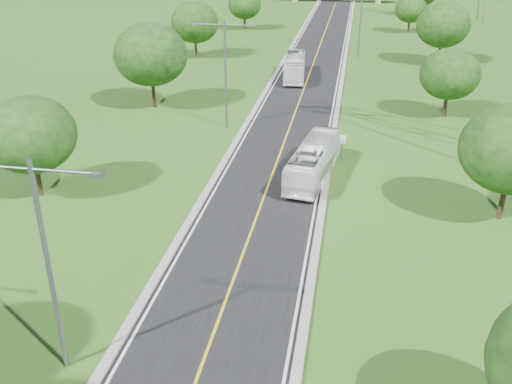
% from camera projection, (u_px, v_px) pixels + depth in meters
% --- Properties ---
extents(ground, '(260.00, 260.00, 0.00)m').
position_uv_depth(ground, '(304.00, 89.00, 67.30)').
color(ground, '#2A4D15').
rests_on(ground, ground).
extents(road, '(8.00, 150.00, 0.06)m').
position_uv_depth(road, '(309.00, 76.00, 72.61)').
color(road, black).
rests_on(road, ground).
extents(curb_left, '(0.50, 150.00, 0.22)m').
position_uv_depth(curb_left, '(276.00, 74.00, 73.24)').
color(curb_left, gray).
rests_on(curb_left, ground).
extents(curb_right, '(0.50, 150.00, 0.22)m').
position_uv_depth(curb_right, '(342.00, 77.00, 71.92)').
color(curb_right, gray).
rests_on(curb_right, ground).
extents(speed_limit_sign, '(0.55, 0.09, 2.40)m').
position_uv_depth(speed_limit_sign, '(342.00, 144.00, 46.24)').
color(speed_limit_sign, slate).
rests_on(speed_limit_sign, ground).
extents(streetlight_near_left, '(5.90, 0.25, 10.00)m').
position_uv_depth(streetlight_near_left, '(46.00, 252.00, 23.03)').
color(streetlight_near_left, slate).
rests_on(streetlight_near_left, ground).
extents(streetlight_mid_left, '(5.90, 0.25, 10.00)m').
position_uv_depth(streetlight_mid_left, '(225.00, 66.00, 52.34)').
color(streetlight_mid_left, slate).
rests_on(streetlight_mid_left, ground).
extents(streetlight_far_right, '(5.90, 0.25, 10.00)m').
position_uv_depth(streetlight_far_right, '(361.00, 15.00, 79.78)').
color(streetlight_far_right, slate).
rests_on(streetlight_far_right, ground).
extents(tree_lb, '(6.30, 6.30, 7.33)m').
position_uv_depth(tree_lb, '(31.00, 135.00, 39.36)').
color(tree_lb, black).
rests_on(tree_lb, ground).
extents(tree_lc, '(7.56, 7.56, 8.79)m').
position_uv_depth(tree_lc, '(151.00, 55.00, 58.34)').
color(tree_lc, black).
rests_on(tree_lc, ground).
extents(tree_ld, '(6.72, 6.72, 7.82)m').
position_uv_depth(tree_ld, '(195.00, 22.00, 80.23)').
color(tree_ld, black).
rests_on(tree_ld, ground).
extents(tree_le, '(5.88, 5.88, 6.84)m').
position_uv_depth(tree_le, '(245.00, 5.00, 101.43)').
color(tree_le, black).
rests_on(tree_le, ground).
extents(tree_rc, '(5.88, 5.88, 6.84)m').
position_uv_depth(tree_rc, '(450.00, 74.00, 55.98)').
color(tree_rc, black).
rests_on(tree_rc, ground).
extents(tree_rd, '(7.14, 7.14, 8.30)m').
position_uv_depth(tree_rd, '(443.00, 25.00, 76.58)').
color(tree_rd, black).
rests_on(tree_rd, ground).
extents(tree_re, '(5.46, 5.46, 6.35)m').
position_uv_depth(tree_re, '(411.00, 9.00, 98.83)').
color(tree_re, black).
rests_on(tree_re, ground).
extents(bus_outbound, '(3.74, 10.15, 2.76)m').
position_uv_depth(bus_outbound, '(314.00, 161.00, 43.49)').
color(bus_outbound, white).
rests_on(bus_outbound, road).
extents(bus_inbound, '(3.24, 10.41, 2.85)m').
position_uv_depth(bus_inbound, '(295.00, 67.00, 71.01)').
color(bus_inbound, white).
rests_on(bus_inbound, road).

